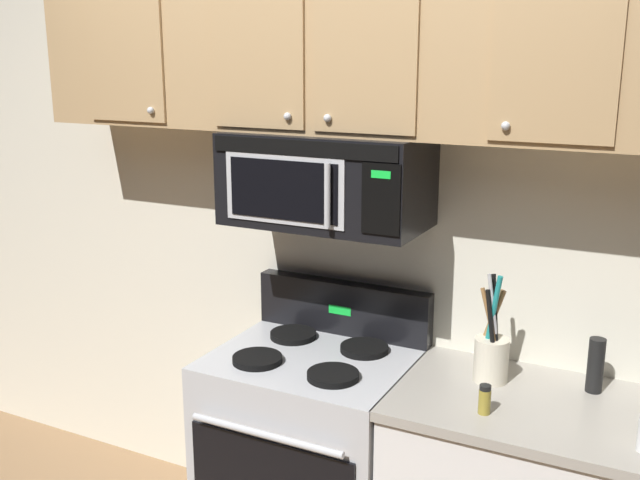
# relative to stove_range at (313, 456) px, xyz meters

# --- Properties ---
(back_wall) EXTENTS (5.20, 0.10, 2.70)m
(back_wall) POSITION_rel_stove_range_xyz_m (0.00, 0.37, 0.88)
(back_wall) COLOR silver
(back_wall) RESTS_ON ground_plane
(stove_range) EXTENTS (0.76, 0.69, 1.12)m
(stove_range) POSITION_rel_stove_range_xyz_m (0.00, 0.00, 0.00)
(stove_range) COLOR #B7BABF
(stove_range) RESTS_ON ground_plane
(over_range_microwave) EXTENTS (0.76, 0.43, 0.35)m
(over_range_microwave) POSITION_rel_stove_range_xyz_m (-0.00, 0.12, 1.11)
(over_range_microwave) COLOR black
(upper_cabinets) EXTENTS (2.50, 0.36, 0.55)m
(upper_cabinets) POSITION_rel_stove_range_xyz_m (-0.00, 0.15, 1.56)
(upper_cabinets) COLOR tan
(utensil_crock_cream) EXTENTS (0.12, 0.12, 0.40)m
(utensil_crock_cream) POSITION_rel_stove_range_xyz_m (0.67, 0.10, 0.54)
(utensil_crock_cream) COLOR beige
(utensil_crock_cream) RESTS_ON counter_segment
(pepper_mill) EXTENTS (0.06, 0.06, 0.19)m
(pepper_mill) POSITION_rel_stove_range_xyz_m (1.01, 0.17, 0.53)
(pepper_mill) COLOR black
(pepper_mill) RESTS_ON counter_segment
(spice_jar) EXTENTS (0.04, 0.04, 0.10)m
(spice_jar) POSITION_rel_stove_range_xyz_m (0.72, -0.16, 0.48)
(spice_jar) COLOR olive
(spice_jar) RESTS_ON counter_segment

